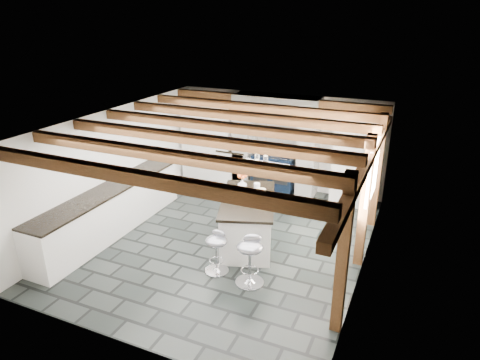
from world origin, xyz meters
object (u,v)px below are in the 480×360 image
at_px(bar_stool_near, 250,255).
at_px(kitchen_island, 248,220).
at_px(range_cooker, 274,172).
at_px(bar_stool_far, 217,247).

bearing_deg(bar_stool_near, kitchen_island, 89.97).
bearing_deg(kitchen_island, range_cooker, 79.73).
bearing_deg(range_cooker, bar_stool_near, -76.17).
xyz_separation_m(bar_stool_near, bar_stool_far, (-0.63, 0.09, -0.07)).
distance_m(kitchen_island, bar_stool_near, 1.32).
relative_size(range_cooker, bar_stool_far, 1.35).
xyz_separation_m(range_cooker, bar_stool_far, (0.31, -3.70, -0.01)).
height_order(range_cooker, kitchen_island, kitchen_island).
xyz_separation_m(range_cooker, kitchen_island, (0.39, -2.58, -0.01)).
bearing_deg(range_cooker, bar_stool_far, -85.25).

